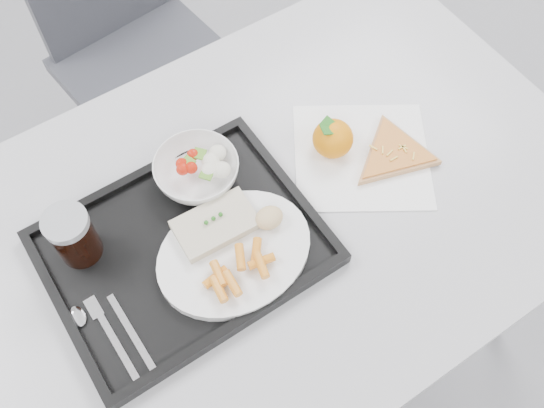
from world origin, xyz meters
TOP-DOWN VIEW (x-y plane):
  - room at (0.00, 0.00)m, footprint 6.04×7.04m
  - table at (0.00, 0.30)m, footprint 1.20×0.80m
  - chair at (0.05, 1.05)m, footprint 0.47×0.47m
  - tray at (-0.17, 0.31)m, footprint 0.45×0.35m
  - dinner_plate at (-0.11, 0.25)m, footprint 0.27×0.27m
  - fish_fillet at (-0.11, 0.30)m, footprint 0.14×0.09m
  - bread_roll at (-0.03, 0.26)m, footprint 0.06×0.05m
  - salad_bowl at (-0.08, 0.41)m, footprint 0.15×0.15m
  - cola_glass at (-0.32, 0.40)m, footprint 0.07×0.07m
  - cutlery at (-0.35, 0.25)m, footprint 0.08×0.17m
  - napkin at (0.20, 0.29)m, footprint 0.34×0.34m
  - tangerine at (0.16, 0.34)m, footprint 0.08×0.08m
  - pizza_slice at (0.25, 0.26)m, footprint 0.23×0.23m
  - carrot_pile at (-0.12, 0.21)m, footprint 0.12×0.08m
  - salad_contents at (-0.07, 0.41)m, footprint 0.10×0.08m

SIDE VIEW (x-z plane):
  - chair at x=0.05m, z-range 0.07..1.00m
  - table at x=0.00m, z-range 0.31..1.06m
  - napkin at x=0.20m, z-range 0.75..0.75m
  - tray at x=-0.17m, z-range 0.75..0.77m
  - pizza_slice at x=0.25m, z-range 0.75..0.77m
  - cutlery at x=-0.35m, z-range 0.76..0.77m
  - dinner_plate at x=-0.11m, z-range 0.77..0.78m
  - tangerine at x=0.16m, z-range 0.75..0.82m
  - salad_bowl at x=-0.08m, z-range 0.77..0.81m
  - fish_fillet at x=-0.11m, z-range 0.78..0.80m
  - carrot_pile at x=-0.12m, z-range 0.78..0.81m
  - bread_roll at x=-0.03m, z-range 0.78..0.81m
  - salad_contents at x=-0.07m, z-range 0.79..0.81m
  - cola_glass at x=-0.32m, z-range 0.77..0.88m
  - room at x=0.00m, z-range -0.02..2.82m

